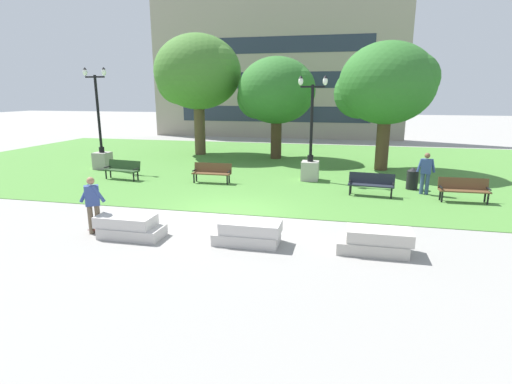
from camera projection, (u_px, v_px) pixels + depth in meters
ground_plane at (229, 214)px, 13.78m from camera, size 140.00×140.00×0.00m
grass_lawn at (277, 165)px, 23.25m from camera, size 40.00×20.00×0.02m
concrete_block_center at (129, 227)px, 11.55m from camera, size 1.91×0.90×0.64m
concrete_block_left at (248, 233)px, 11.04m from camera, size 1.85×0.90×0.64m
concrete_block_right at (375, 241)px, 10.42m from camera, size 1.89×0.90×0.64m
person_skateboarder at (93, 202)px, 11.69m from camera, size 0.77×0.43×1.71m
skateboard at (99, 226)px, 12.31m from camera, size 0.35×1.04×0.14m
park_bench_near_left at (212, 172)px, 18.45m from camera, size 1.81×0.55×0.90m
park_bench_near_right at (464, 188)px, 15.19m from camera, size 1.81×0.57×0.90m
park_bench_far_left at (123, 169)px, 19.19m from camera, size 1.85×0.76×0.90m
park_bench_far_right at (371, 183)px, 16.11m from camera, size 1.85×0.72×0.90m
lamp_post_right at (102, 149)px, 21.72m from camera, size 1.32×0.80×5.36m
lamp_post_center at (310, 160)px, 18.87m from camera, size 1.32×0.80×4.82m
tree_far_right at (197, 73)px, 25.97m from camera, size 5.91×5.62×7.77m
tree_near_right at (386, 85)px, 20.66m from camera, size 5.18×4.94×6.63m
tree_near_left at (276, 92)px, 24.50m from camera, size 4.98×4.74×6.22m
trash_bin at (412, 178)px, 17.18m from camera, size 0.49×0.49×0.96m
person_bystander_near_lawn at (426, 171)px, 16.22m from camera, size 0.75×0.31×1.71m
building_facade_distant at (274, 66)px, 36.04m from camera, size 23.25×1.03×12.85m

